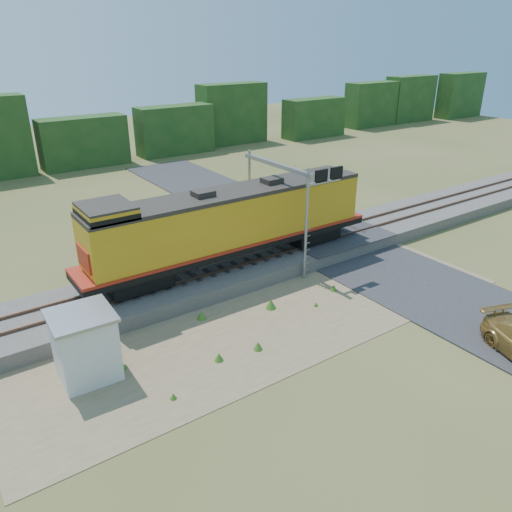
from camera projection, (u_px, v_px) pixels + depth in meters
ground at (310, 313)px, 25.42m from camera, size 140.00×140.00×0.00m
ballast at (245, 265)px, 29.75m from camera, size 70.00×5.00×0.80m
rails at (245, 258)px, 29.56m from camera, size 70.00×1.54×0.16m
dirt_shoulder at (273, 320)px, 24.74m from camera, size 26.00×8.00×0.03m
road at (392, 272)px, 29.60m from camera, size 7.00×66.00×0.86m
tree_line_north at (77, 138)px, 52.67m from camera, size 130.00×3.00×6.50m
weed_clumps at (253, 333)px, 23.66m from camera, size 15.00×6.20×0.56m
locomotive at (229, 223)px, 28.04m from camera, size 18.15×2.77×4.68m
shed at (85, 345)px, 20.15m from camera, size 2.56×2.56×2.93m
signal_gantry at (288, 187)px, 28.79m from camera, size 2.58×6.20×6.52m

